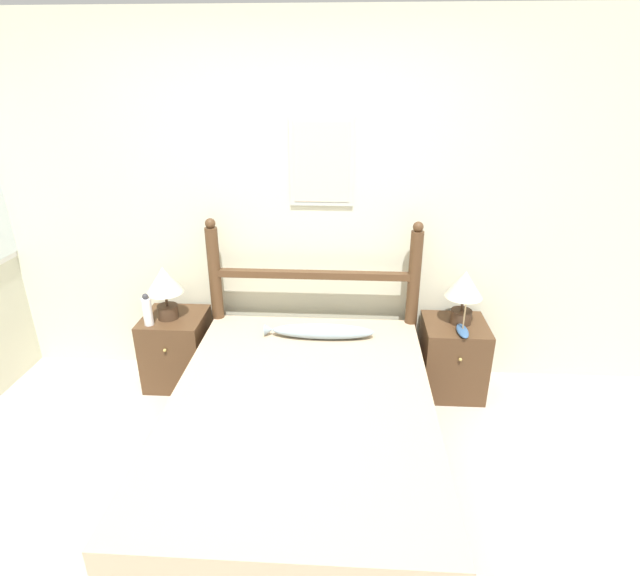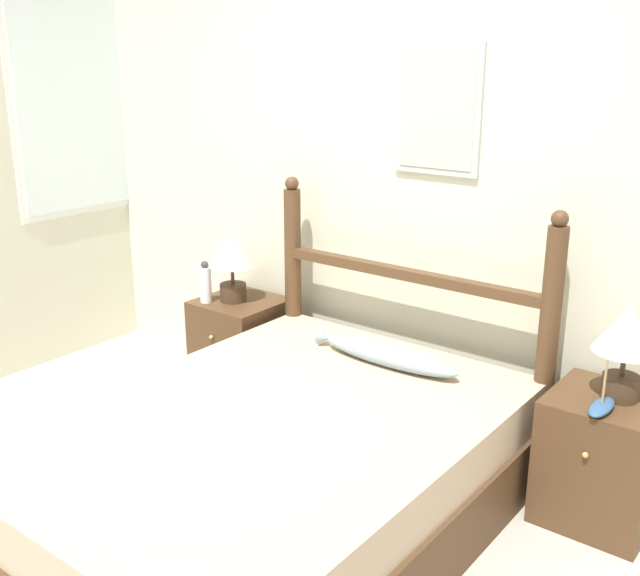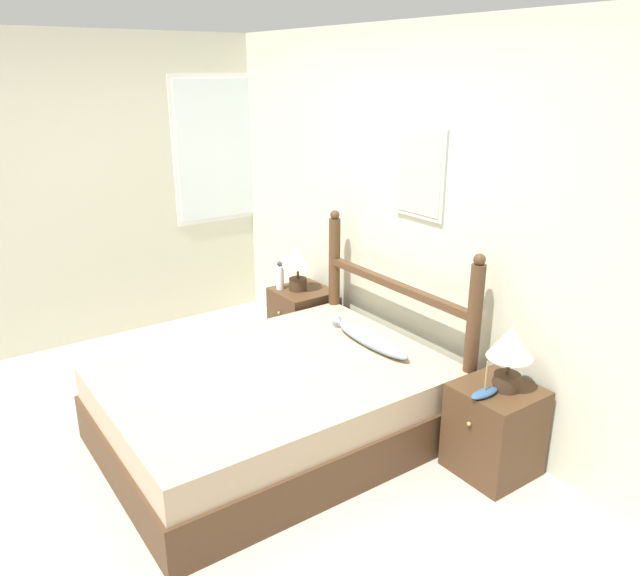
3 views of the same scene
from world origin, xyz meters
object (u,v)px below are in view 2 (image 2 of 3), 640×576
at_px(table_lamp_right, 627,337).
at_px(fish_pillow, 387,355).
at_px(nightstand_right, 602,458).
at_px(bottle, 205,283).
at_px(bed, 272,474).
at_px(table_lamp_left, 232,255).
at_px(nightstand_left, 241,345).
at_px(model_boat, 602,406).

xyz_separation_m(table_lamp_right, fish_pillow, (-0.97, -0.19, -0.26)).
height_order(nightstand_right, bottle, bottle).
bearing_deg(bed, table_lamp_right, 40.97).
xyz_separation_m(table_lamp_left, bottle, (-0.10, -0.11, -0.15)).
bearing_deg(nightstand_left, bed, -41.12).
relative_size(bottle, model_boat, 1.09).
xyz_separation_m(nightstand_left, table_lamp_left, (-0.02, -0.03, 0.53)).
bearing_deg(table_lamp_left, nightstand_left, 48.87).
bearing_deg(table_lamp_left, nightstand_right, 0.74).
distance_m(bed, table_lamp_right, 1.49).
height_order(nightstand_right, table_lamp_right, table_lamp_right).
bearing_deg(bed, table_lamp_left, 140.38).
bearing_deg(table_lamp_left, table_lamp_right, 1.33).
height_order(nightstand_left, table_lamp_left, table_lamp_left).
distance_m(bed, table_lamp_left, 1.46).
bearing_deg(table_lamp_right, table_lamp_left, -178.67).
relative_size(table_lamp_left, model_boat, 1.81).
relative_size(nightstand_right, table_lamp_left, 1.40).
height_order(bed, nightstand_right, nightstand_right).
distance_m(model_boat, fish_pillow, 0.96).
relative_size(table_lamp_right, fish_pillow, 0.52).
distance_m(bottle, model_boat, 2.16).
bearing_deg(bottle, nightstand_right, 3.67).
bearing_deg(bottle, table_lamp_right, 4.19).
bearing_deg(nightstand_right, table_lamp_right, 35.52).
relative_size(model_boat, fish_pillow, 0.29).
relative_size(table_lamp_left, bottle, 1.65).
bearing_deg(bed, nightstand_left, 138.88).
distance_m(bed, nightstand_left, 1.34).
xyz_separation_m(nightstand_right, bottle, (-2.15, -0.14, 0.38)).
height_order(nightstand_left, table_lamp_right, table_lamp_right).
bearing_deg(table_lamp_left, bed, -39.62).
height_order(table_lamp_right, bottle, table_lamp_right).
relative_size(bed, table_lamp_right, 5.29).
bearing_deg(nightstand_left, model_boat, -3.88).
bearing_deg(nightstand_right, fish_pillow, -170.02).
height_order(table_lamp_right, fish_pillow, table_lamp_right).
bearing_deg(nightstand_left, nightstand_right, 0.00).
distance_m(nightstand_left, nightstand_right, 2.03).
bearing_deg(model_boat, fish_pillow, -178.35).
bearing_deg(nightstand_right, model_boat, -84.52).
height_order(bed, bottle, bottle).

